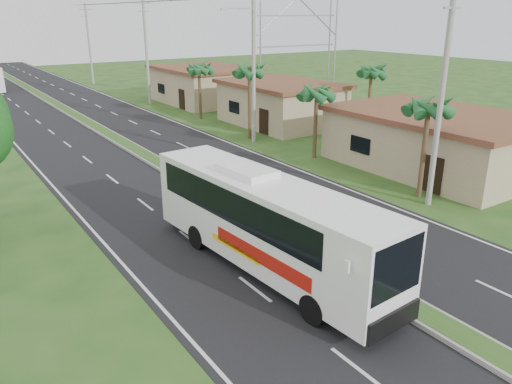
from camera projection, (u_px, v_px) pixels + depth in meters
ground at (329, 263)px, 19.38m from camera, size 180.00×180.00×0.00m
road_asphalt at (137, 152)px, 34.98m from camera, size 14.00×160.00×0.02m
median_strip at (137, 151)px, 34.95m from camera, size 1.20×160.00×0.18m
lane_edge_left at (36, 168)px, 31.46m from camera, size 0.12×160.00×0.01m
lane_edge_right at (220, 140)px, 38.52m from camera, size 0.12×160.00×0.01m
shop_near at (435, 140)px, 30.84m from camera, size 8.60×12.60×3.52m
shop_mid at (281, 103)px, 43.30m from camera, size 7.60×10.60×3.67m
shop_far at (204, 84)px, 54.20m from camera, size 8.60×11.60×3.82m
palm_verge_a at (429, 108)px, 24.87m from camera, size 2.40×2.40×5.45m
palm_verge_b at (317, 92)px, 32.23m from camera, size 2.40×2.40×5.05m
palm_verge_c at (249, 71)px, 37.12m from camera, size 2.40×2.40×5.85m
palm_verge_d at (199, 69)px, 44.60m from camera, size 2.40×2.40×5.25m
palm_behind_shop at (371, 72)px, 38.65m from camera, size 2.40×2.40×5.65m
utility_pole_a at (442, 92)px, 23.51m from camera, size 1.60×0.28×11.00m
utility_pole_b at (253, 57)px, 35.79m from camera, size 3.20×0.28×12.00m
utility_pole_c at (146, 50)px, 51.61m from camera, size 1.60×0.28×11.00m
utility_pole_d at (89, 43)px, 67.30m from camera, size 1.60×0.28×10.50m
billboard_lattice at (297, 38)px, 52.09m from camera, size 10.18×1.18×12.07m
coach_bus_main at (265, 218)px, 18.33m from camera, size 3.24×11.77×3.76m
motorcyclist at (256, 236)px, 19.73m from camera, size 1.95×1.25×2.37m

